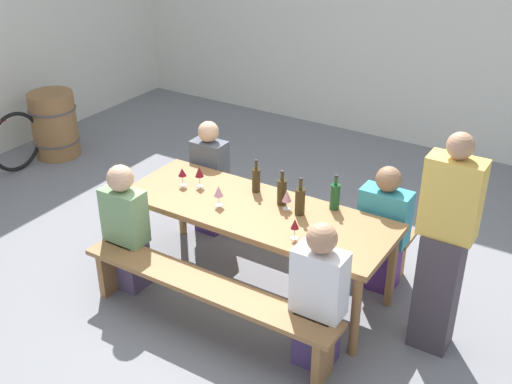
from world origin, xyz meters
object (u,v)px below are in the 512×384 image
at_px(wine_bottle_0, 282,191).
at_px(seated_guest_near_1, 318,299).
at_px(tasting_table, 256,216).
at_px(wine_barrel, 54,124).
at_px(seated_guest_far_0, 210,180).
at_px(wine_glass_4, 182,173).
at_px(seated_guest_near_0, 126,230).
at_px(seated_guest_far_1, 383,232).
at_px(wine_glass_1, 219,192).
at_px(bench_far, 297,213).
at_px(wine_glass_2, 287,196).
at_px(wine_bottle_1, 335,196).
at_px(wine_bottle_2, 256,180).
at_px(wine_glass_3, 199,172).
at_px(standing_host, 443,250).
at_px(bench_near, 206,293).
at_px(wine_bottle_3, 300,201).
at_px(wine_glass_0, 295,225).

height_order(wine_bottle_0, seated_guest_near_1, seated_guest_near_1).
height_order(tasting_table, wine_barrel, wine_barrel).
xyz_separation_m(seated_guest_near_1, seated_guest_far_0, (-1.72, 1.12, -0.01)).
xyz_separation_m(wine_glass_4, wine_barrel, (-2.75, 0.99, -0.47)).
xyz_separation_m(seated_guest_near_0, seated_guest_far_1, (1.79, 1.12, -0.02)).
distance_m(wine_glass_1, seated_guest_near_0, 0.84).
xyz_separation_m(bench_far, seated_guest_far_0, (-0.86, -0.15, 0.18)).
bearing_deg(wine_barrel, wine_glass_2, -13.31).
bearing_deg(wine_glass_2, wine_glass_4, -173.33).
bearing_deg(seated_guest_near_1, wine_bottle_1, 19.93).
relative_size(wine_bottle_0, wine_bottle_2, 1.03).
height_order(wine_glass_3, wine_barrel, wine_glass_3).
bearing_deg(wine_bottle_1, seated_guest_near_1, -70.07).
relative_size(wine_glass_2, seated_guest_far_1, 0.15).
relative_size(tasting_table, seated_guest_near_1, 1.97).
bearing_deg(wine_glass_2, wine_bottle_1, 33.13).
bearing_deg(seated_guest_far_0, wine_barrel, -99.50).
bearing_deg(seated_guest_far_1, wine_bottle_0, -62.77).
distance_m(bench_far, wine_bottle_0, 0.75).
bearing_deg(seated_guest_near_1, standing_host, -45.31).
relative_size(bench_near, wine_glass_2, 12.97).
xyz_separation_m(seated_guest_near_0, standing_host, (2.41, 0.63, 0.28)).
distance_m(bench_far, seated_guest_far_0, 0.90).
bearing_deg(wine_barrel, wine_glass_3, -17.80).
bearing_deg(seated_guest_far_1, seated_guest_near_0, -57.97).
relative_size(wine_bottle_0, wine_glass_3, 1.60).
relative_size(wine_bottle_2, seated_guest_near_0, 0.26).
bearing_deg(seated_guest_near_1, wine_bottle_2, 51.26).
distance_m(wine_glass_1, standing_host, 1.79).
relative_size(seated_guest_near_1, seated_guest_far_0, 1.02).
height_order(tasting_table, wine_bottle_1, wine_bottle_1).
height_order(wine_glass_2, wine_glass_3, wine_glass_3).
distance_m(wine_bottle_3, seated_guest_near_1, 0.90).
distance_m(wine_glass_0, wine_barrel, 4.20).
bearing_deg(bench_far, wine_glass_1, -108.73).
height_order(wine_bottle_2, wine_barrel, wine_bottle_2).
bearing_deg(wine_glass_0, wine_bottle_2, 142.63).
bearing_deg(standing_host, bench_near, 27.59).
relative_size(wine_bottle_3, wine_glass_4, 1.94).
bearing_deg(wine_bottle_2, bench_far, 70.87).
xyz_separation_m(bench_near, wine_bottle_2, (-0.16, 0.96, 0.50)).
distance_m(wine_glass_1, seated_guest_far_1, 1.39).
bearing_deg(wine_glass_0, bench_far, 117.04).
xyz_separation_m(tasting_table, wine_bottle_1, (0.53, 0.33, 0.19)).
height_order(wine_bottle_0, wine_bottle_3, wine_bottle_3).
distance_m(wine_glass_2, seated_guest_near_0, 1.35).
distance_m(wine_bottle_1, wine_glass_2, 0.38).
distance_m(wine_bottle_2, seated_guest_near_0, 1.15).
bearing_deg(bench_far, wine_glass_3, -134.07).
distance_m(wine_bottle_0, seated_guest_near_1, 1.08).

